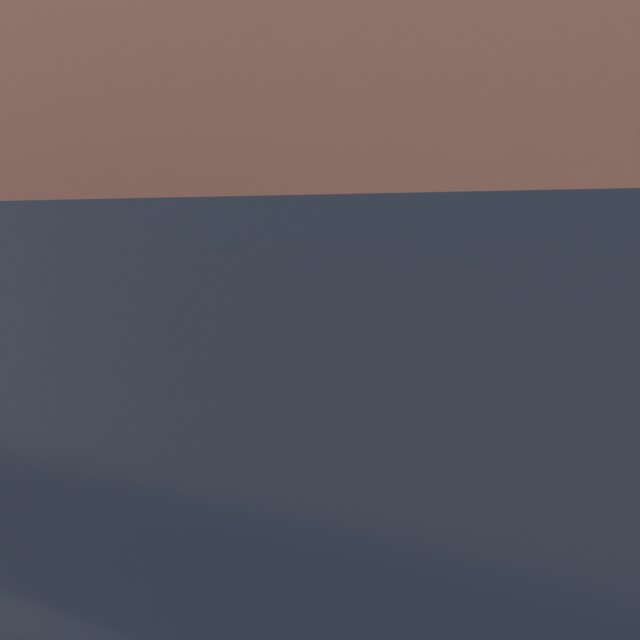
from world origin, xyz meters
name	(u,v)px	position (x,y,z in m)	size (l,w,h in m)	color
sidewalk	(463,481)	(0.00, 2.20, 0.07)	(24.00, 2.80, 0.14)	#BCB7AD
building_facade	(518,66)	(0.00, 4.58, 3.33)	(24.00, 0.30, 6.66)	#935642
parking_meter	(320,363)	(-0.58, 0.99, 1.11)	(0.22, 0.13, 1.46)	gray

